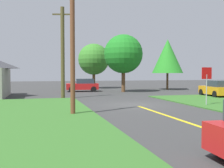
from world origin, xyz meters
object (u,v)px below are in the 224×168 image
(stop_sign, at_px, (207,78))
(car_on_crossroad, at_px, (217,89))
(utility_pole_mid, at_px, (63,52))
(pine_tree_center, at_px, (123,54))
(oak_tree_left, at_px, (94,59))
(utility_pole_near, at_px, (73,47))
(oak_tree_right, at_px, (168,56))
(car_approaching_junction, at_px, (83,85))

(stop_sign, relative_size, car_on_crossroad, 0.66)
(utility_pole_mid, bearing_deg, pine_tree_center, 40.24)
(stop_sign, distance_m, pine_tree_center, 15.34)
(oak_tree_left, bearing_deg, pine_tree_center, -76.47)
(stop_sign, height_order, pine_tree_center, pine_tree_center)
(stop_sign, xyz_separation_m, pine_tree_center, (-1.45, 15.03, 2.72))
(car_on_crossroad, height_order, utility_pole_near, utility_pole_near)
(stop_sign, height_order, oak_tree_right, oak_tree_right)
(car_approaching_junction, xyz_separation_m, oak_tree_right, (12.18, 0.80, 3.91))
(pine_tree_center, bearing_deg, oak_tree_right, 21.00)
(car_on_crossroad, bearing_deg, car_approaching_junction, 53.22)
(car_approaching_junction, height_order, pine_tree_center, pine_tree_center)
(stop_sign, height_order, utility_pole_near, utility_pole_near)
(stop_sign, xyz_separation_m, car_approaching_junction, (-6.18, 17.09, -1.16))
(car_approaching_junction, bearing_deg, pine_tree_center, 161.93)
(pine_tree_center, bearing_deg, oak_tree_left, 103.53)
(pine_tree_center, bearing_deg, utility_pole_near, -116.35)
(stop_sign, bearing_deg, pine_tree_center, -88.50)
(utility_pole_near, height_order, pine_tree_center, utility_pole_near)
(oak_tree_left, height_order, oak_tree_right, oak_tree_right)
(oak_tree_right, bearing_deg, car_on_crossroad, -92.84)
(stop_sign, distance_m, oak_tree_left, 23.87)
(utility_pole_near, bearing_deg, pine_tree_center, 63.65)
(oak_tree_left, distance_m, pine_tree_center, 8.70)
(stop_sign, distance_m, car_approaching_junction, 18.21)
(utility_pole_mid, bearing_deg, car_approaching_junction, 69.71)
(utility_pole_mid, bearing_deg, oak_tree_right, 31.92)
(utility_pole_near, distance_m, oak_tree_right, 25.14)
(stop_sign, height_order, oak_tree_left, oak_tree_left)
(car_approaching_junction, relative_size, utility_pole_near, 0.57)
(utility_pole_mid, relative_size, oak_tree_right, 1.18)
(car_approaching_junction, distance_m, oak_tree_left, 7.82)
(utility_pole_near, bearing_deg, car_on_crossroad, 27.10)
(car_approaching_junction, relative_size, oak_tree_left, 0.61)
(utility_pole_mid, xyz_separation_m, oak_tree_right, (15.44, 9.62, 0.45))
(pine_tree_center, height_order, oak_tree_right, oak_tree_right)
(car_approaching_junction, distance_m, pine_tree_center, 6.45)
(oak_tree_left, relative_size, oak_tree_right, 0.96)
(car_approaching_junction, height_order, utility_pole_mid, utility_pole_mid)
(utility_pole_near, xyz_separation_m, oak_tree_right, (15.74, 19.58, 0.91))
(car_approaching_junction, bearing_deg, oak_tree_left, -107.32)
(car_approaching_junction, relative_size, car_on_crossroad, 1.01)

